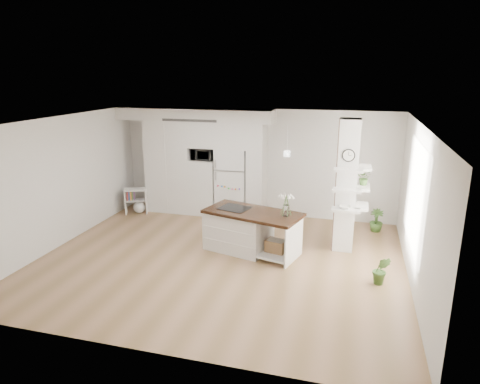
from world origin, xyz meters
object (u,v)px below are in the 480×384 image
object	(u,v)px
bookshelf	(137,202)
floor_plant_a	(381,270)
kitchen_island	(244,229)
refrigerator	(233,182)

from	to	relation	value
bookshelf	floor_plant_a	bearing A→B (deg)	-46.82
bookshelf	kitchen_island	bearing A→B (deg)	-50.54
kitchen_island	floor_plant_a	distance (m)	2.81
bookshelf	refrigerator	bearing A→B (deg)	-13.29
kitchen_island	refrigerator	bearing A→B (deg)	126.90
refrigerator	bookshelf	distance (m)	2.57
floor_plant_a	refrigerator	bearing A→B (deg)	140.43
kitchen_island	bookshelf	size ratio (longest dim) A/B	3.21
refrigerator	floor_plant_a	xyz separation A→B (m)	(3.52, -2.91, -0.61)
refrigerator	kitchen_island	distance (m)	2.29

